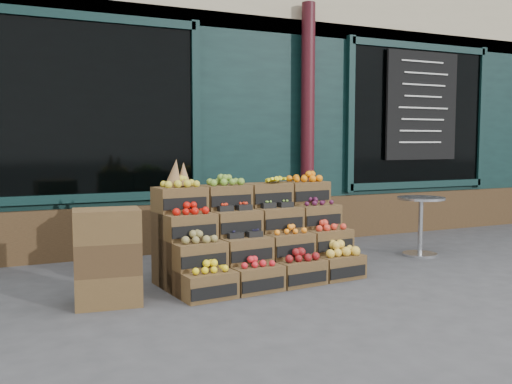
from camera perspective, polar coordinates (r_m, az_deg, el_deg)
name	(u,v)px	position (r m, az deg, el deg)	size (l,w,h in m)	color
ground	(306,286)	(5.53, 5.03, -9.32)	(60.00, 60.00, 0.00)	#3D3D3F
shop_facade	(158,82)	(10.16, -9.75, 10.80)	(12.00, 6.24, 4.80)	black
crate_display	(256,242)	(5.70, -0.01, -5.01)	(2.01, 1.12, 1.21)	brown
spare_crates	(107,257)	(4.96, -14.64, -6.33)	(0.58, 0.44, 0.81)	brown
bistro_table	(421,219)	(7.13, 16.13, -2.63)	(0.56, 0.56, 0.71)	#ADAFB4
shopkeeper	(71,182)	(7.33, -18.03, 0.94)	(0.64, 0.42, 1.75)	#164F1B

